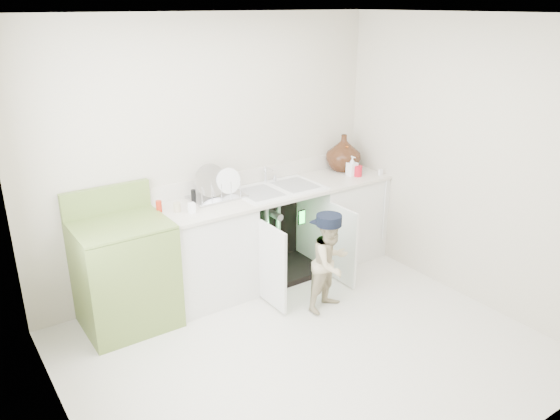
% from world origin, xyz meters
% --- Properties ---
extents(ground, '(3.50, 3.50, 0.00)m').
position_xyz_m(ground, '(0.00, 0.00, 0.00)').
color(ground, beige).
rests_on(ground, ground).
extents(room_shell, '(6.00, 5.50, 1.26)m').
position_xyz_m(room_shell, '(0.00, 0.00, 1.25)').
color(room_shell, '#BDB5A2').
rests_on(room_shell, ground).
extents(counter_run, '(2.44, 1.02, 1.28)m').
position_xyz_m(counter_run, '(0.60, 1.21, 0.49)').
color(counter_run, silver).
rests_on(counter_run, ground).
extents(avocado_stove, '(0.74, 0.65, 1.15)m').
position_xyz_m(avocado_stove, '(-1.00, 1.18, 0.47)').
color(avocado_stove, olive).
rests_on(avocado_stove, ground).
extents(repair_worker, '(0.49, 0.67, 0.89)m').
position_xyz_m(repair_worker, '(0.56, 0.41, 0.45)').
color(repair_worker, '#C6B48E').
rests_on(repair_worker, ground).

